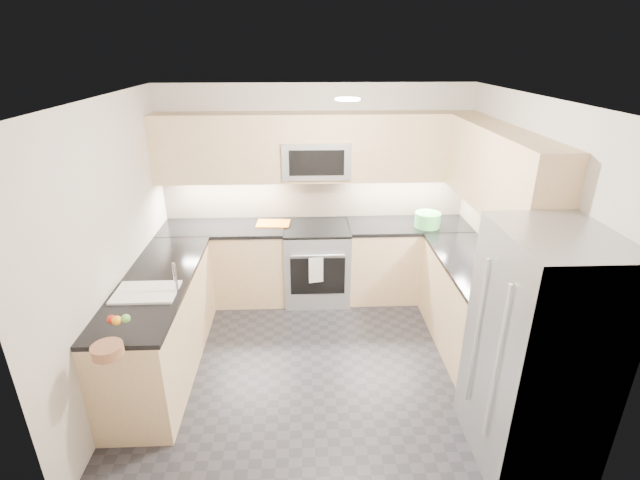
{
  "coord_description": "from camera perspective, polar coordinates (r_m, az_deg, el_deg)",
  "views": [
    {
      "loc": [
        -0.18,
        -3.74,
        2.88
      ],
      "look_at": [
        0.0,
        0.35,
        1.15
      ],
      "focal_mm": 26.0,
      "sensor_mm": 36.0,
      "label": 1
    }
  ],
  "objects": [
    {
      "name": "utensil_bowl",
      "position": [
        5.47,
        13.09,
        2.45
      ],
      "size": [
        0.3,
        0.3,
        0.17
      ],
      "primitive_type": "cylinder",
      "rotation": [
        0.0,
        0.0,
        -0.03
      ],
      "color": "#49AB50",
      "rests_on": "countertop_back_right"
    },
    {
      "name": "ceiling",
      "position": [
        3.77,
        0.24,
        17.09
      ],
      "size": [
        3.6,
        3.2,
        0.02
      ],
      "primitive_type": "cube",
      "color": "beige",
      "rests_on": "wall_back"
    },
    {
      "name": "microwave_door",
      "position": [
        5.08,
        -0.42,
        9.46
      ],
      "size": [
        0.6,
        0.01,
        0.28
      ],
      "primitive_type": "cube",
      "color": "black",
      "rests_on": "microwave"
    },
    {
      "name": "oven_door_glass",
      "position": [
        5.29,
        -0.28,
        -4.49
      ],
      "size": [
        0.62,
        0.02,
        0.45
      ],
      "primitive_type": "cube",
      "color": "black",
      "rests_on": "gas_range"
    },
    {
      "name": "base_cab_back_right",
      "position": [
        5.74,
        10.53,
        -2.57
      ],
      "size": [
        1.42,
        0.6,
        0.9
      ],
      "primitive_type": "cube",
      "color": "#DDB885",
      "rests_on": "floor"
    },
    {
      "name": "range_cooktop",
      "position": [
        5.39,
        -0.42,
        1.52
      ],
      "size": [
        0.76,
        0.65,
        0.03
      ],
      "primitive_type": "cube",
      "color": "black",
      "rests_on": "gas_range"
    },
    {
      "name": "gas_range",
      "position": [
        5.58,
        -0.41,
        -2.88
      ],
      "size": [
        0.76,
        0.65,
        0.91
      ],
      "primitive_type": "cube",
      "color": "#A9ABB2",
      "rests_on": "floor"
    },
    {
      "name": "wall_right",
      "position": [
        4.54,
        23.55,
        -0.17
      ],
      "size": [
        0.02,
        3.2,
        2.5
      ],
      "primitive_type": "cube",
      "color": "#BCB1A4",
      "rests_on": "floor"
    },
    {
      "name": "countertop_right",
      "position": [
        4.67,
        18.85,
        -3.24
      ],
      "size": [
        0.63,
        1.7,
        0.04
      ],
      "primitive_type": "cube",
      "color": "black",
      "rests_on": "base_cab_right"
    },
    {
      "name": "countertop_back_left",
      "position": [
        5.49,
        -11.88,
        1.45
      ],
      "size": [
        1.42,
        0.63,
        0.04
      ],
      "primitive_type": "cube",
      "color": "black",
      "rests_on": "base_cab_back_left"
    },
    {
      "name": "fruit_basket",
      "position": [
        3.52,
        -24.71,
        -12.24
      ],
      "size": [
        0.21,
        0.21,
        0.08
      ],
      "primitive_type": "cylinder",
      "rotation": [
        0.0,
        0.0,
        0.0
      ],
      "color": "#9A6748",
      "rests_on": "countertop_peninsula"
    },
    {
      "name": "upper_cab_back",
      "position": [
        5.28,
        -0.51,
        11.36
      ],
      "size": [
        3.6,
        0.35,
        0.75
      ],
      "primitive_type": "cube",
      "color": "#DDB885",
      "rests_on": "wall_back"
    },
    {
      "name": "oven_handle",
      "position": [
        5.15,
        -0.28,
        -1.92
      ],
      "size": [
        0.6,
        0.02,
        0.02
      ],
      "primitive_type": "cylinder",
      "rotation": [
        0.0,
        1.57,
        0.0
      ],
      "color": "#B2B5BA",
      "rests_on": "gas_range"
    },
    {
      "name": "fruit_apple",
      "position": [
        3.71,
        -24.29,
        -8.9
      ],
      "size": [
        0.06,
        0.06,
        0.06
      ],
      "primitive_type": "sphere",
      "color": "#B22014",
      "rests_on": "fruit_basket"
    },
    {
      "name": "backsplash_right",
      "position": [
        4.93,
        21.27,
        1.28
      ],
      "size": [
        0.01,
        2.3,
        0.51
      ],
      "primitive_type": "cube",
      "color": "tan",
      "rests_on": "wall_right"
    },
    {
      "name": "upper_cab_right",
      "position": [
        4.53,
        21.25,
        7.87
      ],
      "size": [
        0.35,
        1.95,
        0.75
      ],
      "primitive_type": "cube",
      "color": "#DDB885",
      "rests_on": "wall_right"
    },
    {
      "name": "backsplash_back",
      "position": [
        5.6,
        -0.55,
        5.38
      ],
      "size": [
        3.6,
        0.01,
        0.51
      ],
      "primitive_type": "cube",
      "color": "tan",
      "rests_on": "wall_back"
    },
    {
      "name": "countertop_back_right",
      "position": [
        5.56,
        10.87,
        1.81
      ],
      "size": [
        1.42,
        0.63,
        0.04
      ],
      "primitive_type": "cube",
      "color": "black",
      "rests_on": "base_cab_back_right"
    },
    {
      "name": "microwave",
      "position": [
        5.28,
        -0.5,
        9.98
      ],
      "size": [
        0.76,
        0.4,
        0.4
      ],
      "primitive_type": "cube",
      "color": "#9A9CA1",
      "rests_on": "upper_cab_back"
    },
    {
      "name": "dish_towel_check",
      "position": [
        5.2,
        -0.5,
        -3.72
      ],
      "size": [
        0.16,
        0.04,
        0.31
      ],
      "primitive_type": "cube",
      "rotation": [
        0.0,
        0.0,
        0.2
      ],
      "color": "white",
      "rests_on": "oven_handle"
    },
    {
      "name": "fridge_handle_left",
      "position": [
        3.34,
        20.85,
        -14.21
      ],
      "size": [
        0.02,
        0.02,
        1.2
      ],
      "primitive_type": "cylinder",
      "color": "#B2B5BA",
      "rests_on": "refrigerator"
    },
    {
      "name": "wall_left",
      "position": [
        4.4,
        -23.94,
        -0.97
      ],
      "size": [
        0.02,
        3.2,
        2.5
      ],
      "primitive_type": "cube",
      "color": "#BCB1A4",
      "rests_on": "floor"
    },
    {
      "name": "wall_front",
      "position": [
        2.7,
        1.84,
        -14.28
      ],
      "size": [
        3.6,
        0.02,
        2.5
      ],
      "primitive_type": "cube",
      "color": "#BCB1A4",
      "rests_on": "floor"
    },
    {
      "name": "base_cab_peninsula",
      "position": [
        4.66,
        -18.87,
        -9.97
      ],
      "size": [
        0.6,
        2.0,
        0.9
      ],
      "primitive_type": "cube",
      "color": "#DDB885",
      "rests_on": "floor"
    },
    {
      "name": "base_cab_back_left",
      "position": [
        5.67,
        -11.5,
        -2.97
      ],
      "size": [
        1.42,
        0.6,
        0.9
      ],
      "primitive_type": "cube",
      "color": "#DDB885",
      "rests_on": "floor"
    },
    {
      "name": "refrigerator",
      "position": [
        3.65,
        25.15,
        -12.49
      ],
      "size": [
        0.7,
        0.9,
        1.8
      ],
      "primitive_type": "cube",
      "color": "#93959A",
      "rests_on": "floor"
    },
    {
      "name": "wall_back",
      "position": [
        5.59,
        -0.56,
        5.93
      ],
      "size": [
        3.6,
        0.02,
        2.5
      ],
      "primitive_type": "cube",
      "color": "#BCB1A4",
      "rests_on": "floor"
    },
    {
      "name": "fruit_orange",
      "position": [
        3.68,
        -23.74,
        -9.07
      ],
      "size": [
        0.07,
        0.07,
        0.07
      ],
      "primitive_type": "sphere",
      "color": "orange",
      "rests_on": "fruit_basket"
    },
    {
      "name": "faucet",
      "position": [
        4.07,
        -17.38,
        -4.49
      ],
      "size": [
        0.03,
        0.03,
        0.28
      ],
      "primitive_type": "cylinder",
      "color": "silver",
      "rests_on": "countertop_peninsula"
    },
    {
      "name": "fridge_handle_right",
      "position": [
        3.61,
        18.7,
        -10.86
      ],
      "size": [
        0.02,
        0.02,
        1.2
      ],
      "primitive_type": "cylinder",
      "color": "#B2B5BA",
      "rests_on": "refrigerator"
    },
    {
      "name": "cutting_board",
      "position": [
        5.47,
        -5.78,
        2.04
      ],
      "size": [
        0.4,
        0.29,
        0.01
      ],
      "primitive_type": "cube",
      "rotation": [
        0.0,
        0.0,
        -0.07
      ],
      "color": "orange",
      "rests_on": "countertop_back_left"
    },
    {
      "name": "fruit_pear",
      "position": [
        3.68,
        -22.79,
        -8.89
      ],
      "size": [
        0.06,
        0.06,
        0.06
      ],
      "primitive_type": "sphere",
      "color": "#66B04B",
      "rests_on": "fruit_basket"
    },
    {
      "name": "floor",
      "position": [
        4.73,
        0.19,
        -14.64
      ],
      "size": [
        3.6,
        3.2,
        0.0
      ],
      "primitive_type": "cube",
      "color": "#222227",
      "rests_on": "ground"
    },
    {
      "name": "countertop_peninsula",
      "position": [
        4.43,
        -19.64,
        -4.83
      ],
      "size": [
        0.63,
        2.0,
        0.04
      ],
      "primitive_type": "cube",
      "color": "black",
      "rests_on": "base_cab_peninsula"
    },
    {
      "name": "base_cab_right",
      "position": [
        4.89,
        18.15,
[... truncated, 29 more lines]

